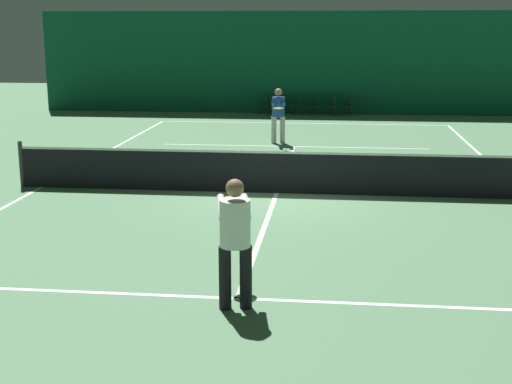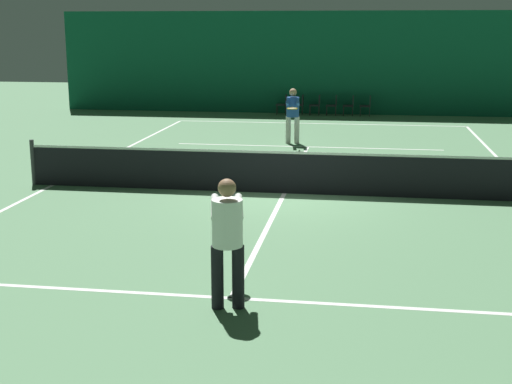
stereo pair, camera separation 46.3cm
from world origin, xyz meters
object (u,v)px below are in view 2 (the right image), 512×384
object	(u,v)px
player_near	(227,233)
courtside_chair_1	(300,103)
courtside_chair_5	(367,104)
courtside_chair_2	(316,104)
tennis_net	(285,171)
courtside_chair_4	(350,104)
courtside_chair_3	(333,104)
player_far	(293,112)
courtside_chair_0	(283,103)

from	to	relation	value
player_near	courtside_chair_1	distance (m)	21.32
courtside_chair_5	courtside_chair_2	bearing A→B (deg)	-90.00
tennis_net	courtside_chair_4	world-z (taller)	tennis_net
courtside_chair_3	courtside_chair_4	xyz separation A→B (m)	(0.70, 0.00, 0.00)
courtside_chair_4	courtside_chair_5	xyz separation A→B (m)	(0.70, 0.00, 0.00)
courtside_chair_3	courtside_chair_5	size ratio (longest dim) A/B	1.00
player_far	courtside_chair_5	bearing A→B (deg)	158.33
courtside_chair_0	courtside_chair_1	bearing A→B (deg)	90.00
player_far	courtside_chair_2	bearing A→B (deg)	173.63
player_far	courtside_chair_4	xyz separation A→B (m)	(1.63, 7.63, -0.53)
courtside_chair_1	courtside_chair_2	xyz separation A→B (m)	(0.70, 0.00, 0.00)
tennis_net	courtside_chair_0	xyz separation A→B (m)	(-1.72, 14.59, -0.03)
player_far	courtside_chair_3	world-z (taller)	player_far
player_near	courtside_chair_0	xyz separation A→B (m)	(-1.72, 21.29, -0.54)
player_near	courtside_chair_0	distance (m)	21.36
player_near	courtside_chair_3	world-z (taller)	player_near
courtside_chair_5	courtside_chair_0	bearing A→B (deg)	-90.00
tennis_net	player_near	size ratio (longest dim) A/B	6.84
player_near	courtside_chair_0	size ratio (longest dim) A/B	2.09
courtside_chair_3	courtside_chair_0	bearing A→B (deg)	-90.00
tennis_net	courtside_chair_0	world-z (taller)	tennis_net
courtside_chair_4	tennis_net	bearing A→B (deg)	-4.27
courtside_chair_4	courtside_chair_5	bearing A→B (deg)	90.00
courtside_chair_0	courtside_chair_2	bearing A→B (deg)	90.00
courtside_chair_0	tennis_net	bearing A→B (deg)	6.72
courtside_chair_2	courtside_chair_5	xyz separation A→B (m)	(2.11, 0.00, 0.00)
courtside_chair_1	courtside_chair_4	bearing A→B (deg)	90.00
player_near	courtside_chair_4	size ratio (longest dim) A/B	2.09
player_near	courtside_chair_1	size ratio (longest dim) A/B	2.09
courtside_chair_2	courtside_chair_3	size ratio (longest dim) A/B	1.00
courtside_chair_3	courtside_chair_4	world-z (taller)	same
courtside_chair_0	courtside_chair_1	world-z (taller)	same
courtside_chair_5	player_far	bearing A→B (deg)	-16.99
courtside_chair_5	courtside_chair_1	bearing A→B (deg)	-90.00
tennis_net	player_near	xyz separation A→B (m)	(0.01, -6.70, 0.51)
player_far	courtside_chair_2	world-z (taller)	player_far
player_far	courtside_chair_0	bearing A→B (deg)	-175.90
tennis_net	courtside_chair_2	distance (m)	14.60
courtside_chair_0	courtside_chair_4	world-z (taller)	same
player_near	courtside_chair_4	xyz separation A→B (m)	(1.08, 21.29, -0.54)
tennis_net	courtside_chair_5	bearing A→B (deg)	83.00
tennis_net	courtside_chair_5	distance (m)	14.70
courtside_chair_0	courtside_chair_5	xyz separation A→B (m)	(3.51, 0.00, 0.00)
courtside_chair_0	courtside_chair_2	xyz separation A→B (m)	(1.40, 0.00, 0.00)
player_near	player_far	size ratio (longest dim) A/B	1.00
player_far	courtside_chair_1	size ratio (longest dim) A/B	2.08
tennis_net	player_far	bearing A→B (deg)	94.44
courtside_chair_1	courtside_chair_3	xyz separation A→B (m)	(1.40, 0.00, 0.00)
tennis_net	courtside_chair_0	distance (m)	14.69
tennis_net	courtside_chair_5	size ratio (longest dim) A/B	14.29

